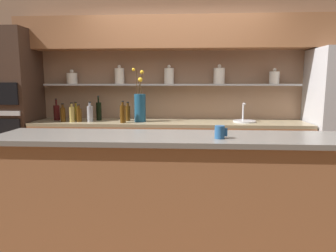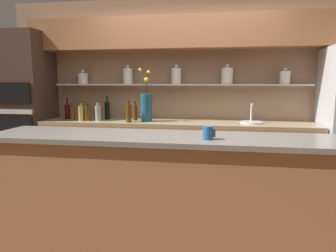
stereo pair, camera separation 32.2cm
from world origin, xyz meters
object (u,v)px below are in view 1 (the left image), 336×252
at_px(bottle_oil_3, 76,113).
at_px(bottle_spirit_4, 72,114).
at_px(coffee_mug, 220,132).
at_px(flower_vase, 140,106).
at_px(bottle_wine_6, 57,112).
at_px(bottle_spirit_8, 128,113).
at_px(bottle_spirit_0, 90,114).
at_px(sink_fixture, 244,120).
at_px(bottle_wine_2, 99,111).
at_px(bottle_spirit_7, 123,114).
at_px(bottle_spirit_5, 79,115).
at_px(oven_tower, 14,109).
at_px(bottle_spirit_1, 63,114).

relative_size(bottle_oil_3, bottle_spirit_4, 0.96).
distance_m(bottle_oil_3, coffee_mug, 2.57).
distance_m(flower_vase, bottle_wine_6, 1.18).
xyz_separation_m(bottle_spirit_4, bottle_spirit_8, (0.72, 0.16, 0.00)).
relative_size(bottle_spirit_0, bottle_spirit_4, 1.04).
relative_size(flower_vase, sink_fixture, 2.37).
bearing_deg(bottle_spirit_0, flower_vase, 4.74).
height_order(bottle_wine_2, bottle_spirit_8, bottle_wine_2).
xyz_separation_m(bottle_spirit_4, bottle_spirit_7, (0.70, -0.05, 0.01)).
bearing_deg(coffee_mug, bottle_spirit_5, 136.43).
bearing_deg(oven_tower, bottle_spirit_1, -9.15).
height_order(bottle_wine_2, bottle_spirit_4, bottle_wine_2).
xyz_separation_m(bottle_wine_2, bottle_wine_6, (-0.58, -0.05, -0.02)).
height_order(sink_fixture, bottle_spirit_5, sink_fixture).
height_order(bottle_oil_3, bottle_spirit_7, bottle_spirit_7).
height_order(bottle_spirit_0, bottle_wine_6, bottle_wine_6).
bearing_deg(bottle_wine_6, bottle_spirit_0, -13.49).
distance_m(bottle_spirit_1, bottle_wine_2, 0.47).
bearing_deg(bottle_spirit_8, bottle_spirit_7, -96.19).
distance_m(bottle_spirit_4, bottle_wine_6, 0.31).
relative_size(bottle_spirit_5, bottle_spirit_7, 0.82).
bearing_deg(bottle_wine_6, bottle_spirit_4, -28.34).
distance_m(oven_tower, sink_fixture, 3.16).
bearing_deg(bottle_spirit_0, bottle_spirit_8, 16.20).
distance_m(bottle_spirit_5, bottle_spirit_7, 0.61).
bearing_deg(coffee_mug, bottle_spirit_7, 125.09).
bearing_deg(sink_fixture, bottle_wine_6, 179.62).
height_order(bottle_spirit_0, bottle_spirit_4, bottle_spirit_0).
relative_size(oven_tower, coffee_mug, 21.56).
bearing_deg(bottle_spirit_5, bottle_wine_2, 39.85).
distance_m(bottle_spirit_1, coffee_mug, 2.47).
xyz_separation_m(bottle_spirit_8, coffee_mug, (1.05, -1.75, 0.04)).
relative_size(flower_vase, bottle_spirit_4, 2.74).
height_order(flower_vase, bottle_wine_6, flower_vase).
distance_m(bottle_spirit_0, bottle_oil_3, 0.35).
distance_m(bottle_wine_6, bottle_spirit_8, 0.99).
bearing_deg(bottle_oil_3, bottle_wine_6, -158.67).
height_order(bottle_wine_2, bottle_spirit_5, bottle_wine_2).
xyz_separation_m(bottle_spirit_0, bottle_oil_3, (-0.27, 0.22, -0.01)).
xyz_separation_m(oven_tower, bottle_spirit_5, (0.96, -0.10, -0.06)).
bearing_deg(bottle_spirit_5, bottle_spirit_0, 3.34).
distance_m(bottle_spirit_4, bottle_spirit_8, 0.74).
height_order(sink_fixture, bottle_spirit_8, bottle_spirit_8).
bearing_deg(bottle_spirit_7, bottle_spirit_1, 176.52).
xyz_separation_m(sink_fixture, bottle_spirit_0, (-2.05, -0.11, 0.09)).
xyz_separation_m(oven_tower, bottle_spirit_4, (0.87, -0.12, -0.04)).
height_order(oven_tower, bottle_wine_6, oven_tower).
xyz_separation_m(bottle_spirit_0, bottle_spirit_5, (-0.15, -0.01, -0.02)).
bearing_deg(bottle_spirit_7, flower_vase, 32.58).
xyz_separation_m(sink_fixture, bottle_spirit_8, (-1.57, 0.03, 0.09)).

